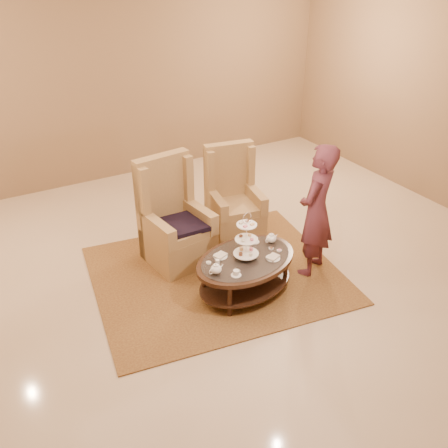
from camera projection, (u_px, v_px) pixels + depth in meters
ground at (238, 288)px, 6.14m from camera, size 8.00×8.00×0.00m
ceiling at (238, 288)px, 6.14m from camera, size 8.00×8.00×0.02m
wall_back at (115, 77)px, 8.29m from camera, size 8.00×0.04×3.50m
rug at (216, 274)px, 6.37m from camera, size 3.34×2.91×0.02m
tea_table at (246, 264)px, 5.89m from camera, size 1.44×1.11×1.09m
armchair_left at (174, 227)px, 6.50m from camera, size 0.85×0.87×1.40m
armchair_right at (233, 205)px, 7.13m from camera, size 0.81×0.83×1.30m
person at (316, 211)px, 6.05m from camera, size 0.75×0.66×1.72m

